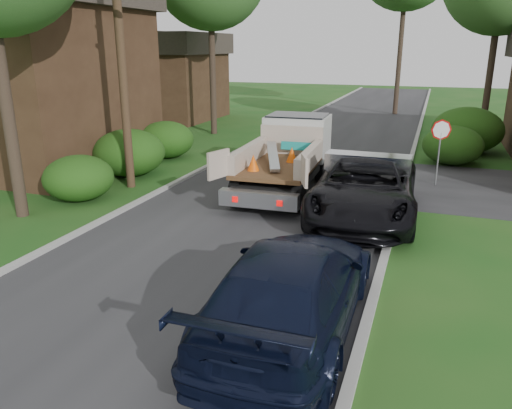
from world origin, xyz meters
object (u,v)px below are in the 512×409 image
object	(u,v)px
utility_pole	(120,41)
house_left_near	(18,64)
stop_sign	(440,139)
flatbed_truck	(290,149)
black_pickup	(364,188)
navy_suv	(291,288)
house_left_far	(165,75)

from	to	relation	value
utility_pole	house_left_near	xyz separation A→B (m)	(-6.52, 2.02, -0.89)
utility_pole	house_left_near	size ratio (longest dim) A/B	1.03
stop_sign	flatbed_truck	size ratio (longest dim) A/B	0.37
flatbed_truck	house_left_near	bearing A→B (deg)	178.87
black_pickup	utility_pole	bearing A→B (deg)	173.49
black_pickup	navy_suv	xyz separation A→B (m)	(-0.34, -7.00, -0.06)
black_pickup	house_left_near	bearing A→B (deg)	167.31
house_left_near	house_left_far	size ratio (longest dim) A/B	1.29
flatbed_truck	black_pickup	xyz separation A→B (m)	(3.14, -2.80, -0.44)
flatbed_truck	house_left_far	bearing A→B (deg)	129.94
house_left_far	black_pickup	world-z (taller)	house_left_far
stop_sign	house_left_near	distance (m)	17.50
house_left_far	house_left_near	bearing A→B (deg)	-84.29
stop_sign	utility_pole	size ratio (longest dim) A/B	0.25
house_left_far	black_pickup	bearing A→B (deg)	-46.47
house_left_far	black_pickup	size ratio (longest dim) A/B	1.16
house_left_far	flatbed_truck	xyz separation A→B (m)	(13.48, -14.70, -1.70)
house_left_far	flatbed_truck	world-z (taller)	house_left_far
house_left_near	stop_sign	bearing A→B (deg)	6.63
flatbed_truck	black_pickup	size ratio (longest dim) A/B	1.02
stop_sign	black_pickup	world-z (taller)	stop_sign
navy_suv	stop_sign	bearing A→B (deg)	-102.47
utility_pole	flatbed_truck	bearing A→B (deg)	23.05
navy_suv	utility_pole	bearing A→B (deg)	-42.76
flatbed_truck	black_pickup	bearing A→B (deg)	-44.31
utility_pole	house_left_far	world-z (taller)	utility_pole
flatbed_truck	utility_pole	bearing A→B (deg)	-159.54
house_left_far	navy_suv	world-z (taller)	house_left_far
stop_sign	house_left_far	bearing A→B (deg)	145.19
house_left_near	navy_suv	size ratio (longest dim) A/B	1.66
house_left_near	flatbed_truck	xyz separation A→B (m)	(11.98, 0.30, -2.93)
utility_pole	flatbed_truck	world-z (taller)	utility_pole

